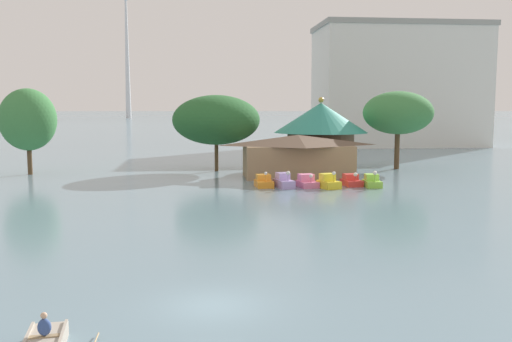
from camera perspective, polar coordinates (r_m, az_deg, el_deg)
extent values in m
plane|color=slate|center=(23.38, -4.30, -13.48)|extent=(2000.00, 2000.00, 0.00)
cube|color=#ADA393|center=(20.11, -19.14, -15.60)|extent=(0.40, 2.85, 0.10)
cube|color=#ADA393|center=(20.27, -22.35, -15.55)|extent=(0.40, 2.85, 0.10)
cube|color=#997F5B|center=(20.40, -20.65, -15.42)|extent=(1.04, 0.35, 0.04)
ellipsoid|color=#334C8C|center=(20.29, -20.69, -14.62)|extent=(0.47, 0.36, 0.57)
sphere|color=tan|center=(20.15, -20.73, -13.56)|extent=(0.22, 0.22, 0.22)
cylinder|color=tan|center=(20.14, -15.89, -16.03)|extent=(0.27, 2.08, 0.53)
cube|color=orange|center=(56.23, 0.80, -1.29)|extent=(1.77, 2.79, 0.65)
cube|color=gold|center=(56.48, 0.74, -0.62)|extent=(1.45, 1.29, 0.59)
cylinder|color=orange|center=(55.08, 0.99, -0.75)|extent=(0.14, 0.14, 0.69)
sphere|color=white|center=(55.02, 0.99, -0.24)|extent=(0.32, 0.32, 0.32)
cube|color=#B299D8|center=(55.86, 2.85, -1.29)|extent=(1.94, 2.99, 0.77)
cube|color=#C8ADF0|center=(56.09, 2.73, -0.50)|extent=(1.42, 1.46, 0.69)
cylinder|color=#B299D8|center=(54.76, 3.27, -0.72)|extent=(0.14, 0.14, 0.61)
sphere|color=white|center=(54.69, 3.27, -0.20)|extent=(0.39, 0.39, 0.39)
cube|color=pink|center=(56.44, 5.21, -1.33)|extent=(2.10, 2.89, 0.57)
cube|color=pink|center=(56.66, 5.10, -0.65)|extent=(1.61, 1.41, 0.69)
cylinder|color=pink|center=(55.38, 5.60, -0.93)|extent=(0.14, 0.14, 0.49)
sphere|color=white|center=(55.33, 5.61, -0.51)|extent=(0.33, 0.33, 0.33)
cube|color=yellow|center=(55.77, 7.39, -1.37)|extent=(2.23, 2.66, 0.73)
cube|color=yellow|center=(55.92, 7.25, -0.61)|extent=(1.61, 1.40, 0.70)
cylinder|color=yellow|center=(54.91, 7.90, -0.76)|extent=(0.14, 0.14, 0.69)
sphere|color=white|center=(54.85, 7.91, -0.22)|extent=(0.35, 0.35, 0.35)
cube|color=red|center=(57.89, 9.67, -1.18)|extent=(1.85, 2.73, 0.60)
cube|color=#E8423C|center=(58.11, 9.57, -0.56)|extent=(1.48, 1.29, 0.59)
cylinder|color=red|center=(56.86, 10.05, -0.79)|extent=(0.14, 0.14, 0.47)
sphere|color=white|center=(56.80, 10.06, -0.35)|extent=(0.40, 0.40, 0.40)
cube|color=#8CCC3F|center=(57.44, 11.71, -1.27)|extent=(1.66, 2.63, 0.64)
cube|color=#A0E24F|center=(57.67, 11.65, -0.60)|extent=(1.35, 1.22, 0.63)
cylinder|color=#8CCC3F|center=(56.38, 11.97, -0.74)|extent=(0.14, 0.14, 0.68)
sphere|color=white|center=(56.31, 11.98, -0.19)|extent=(0.40, 0.40, 0.40)
cube|color=#9E7F5B|center=(64.19, 4.25, 1.01)|extent=(12.07, 6.12, 3.64)
pyramid|color=brown|center=(64.00, 4.27, 3.16)|extent=(13.04, 7.04, 1.18)
cylinder|color=brown|center=(71.57, 6.56, 2.00)|extent=(8.40, 8.40, 4.74)
cone|color=teal|center=(71.36, 6.60, 5.40)|extent=(11.75, 11.75, 3.75)
sphere|color=#B7993D|center=(71.35, 6.63, 7.18)|extent=(0.70, 0.70, 0.70)
cylinder|color=brown|center=(71.57, -21.98, 0.81)|extent=(0.54, 0.54, 2.85)
ellipsoid|color=#3D7F42|center=(71.28, -22.15, 4.86)|extent=(6.53, 6.53, 7.28)
cylinder|color=brown|center=(69.96, -4.03, 1.33)|extent=(0.47, 0.47, 3.31)
ellipsoid|color=#28602D|center=(69.69, -4.06, 5.20)|extent=(10.79, 10.79, 6.12)
cylinder|color=brown|center=(74.56, 14.11, 1.92)|extent=(0.65, 0.65, 4.47)
ellipsoid|color=#3D7F42|center=(74.34, 14.22, 5.75)|extent=(8.89, 8.89, 5.49)
cube|color=silver|center=(119.41, 14.25, 8.14)|extent=(32.84, 16.38, 23.44)
cube|color=#999993|center=(120.42, 14.42, 13.96)|extent=(33.49, 16.71, 1.00)
cone|color=silver|center=(403.95, -13.04, 14.63)|extent=(3.75, 3.75, 131.80)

